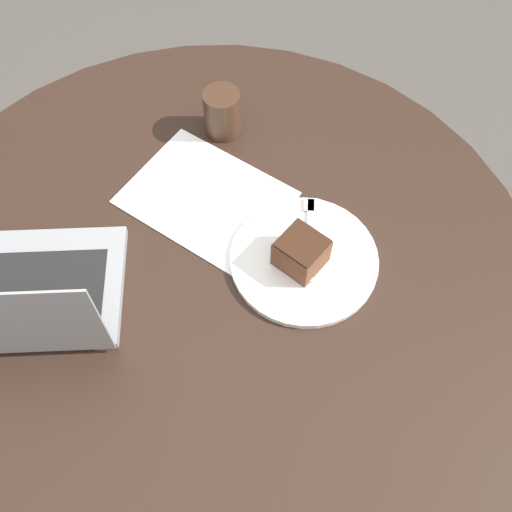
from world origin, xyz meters
name	(u,v)px	position (x,y,z in m)	size (l,w,h in m)	color
ground_plane	(226,403)	(0.00, 0.00, 0.00)	(12.00, 12.00, 0.00)	#4C4742
dining_table	(213,310)	(0.00, 0.00, 0.59)	(1.16, 1.16, 0.73)	black
paper_document	(206,198)	(-0.11, 0.12, 0.73)	(0.30, 0.23, 0.00)	white
plate	(304,259)	(0.11, 0.12, 0.74)	(0.26, 0.26, 0.01)	white
cake_slice	(301,252)	(0.11, 0.11, 0.78)	(0.08, 0.07, 0.06)	brown
fork	(310,230)	(0.09, 0.17, 0.75)	(0.11, 0.15, 0.00)	silver
coffee_glass	(222,113)	(-0.19, 0.27, 0.78)	(0.07, 0.07, 0.09)	#3D2619
laptop	(20,296)	(-0.20, -0.23, 0.77)	(0.39, 0.38, 0.21)	gray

